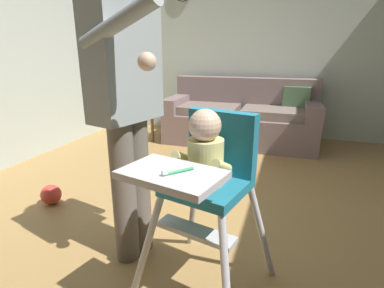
{
  "coord_description": "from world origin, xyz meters",
  "views": [
    {
      "loc": [
        0.68,
        -2.1,
        1.23
      ],
      "look_at": [
        0.26,
        -0.83,
        0.81
      ],
      "focal_mm": 28.47,
      "sensor_mm": 36.0,
      "label": 1
    }
  ],
  "objects_px": {
    "toy_ball": "(51,194)",
    "sippy_cup": "(144,99)",
    "couch": "(242,118)",
    "adult_standing": "(127,104)",
    "side_table": "(146,112)",
    "high_chair": "(207,169)"
  },
  "relations": [
    {
      "from": "couch",
      "to": "adult_standing",
      "type": "xyz_separation_m",
      "value": [
        -0.23,
        -2.65,
        0.61
      ]
    },
    {
      "from": "side_table",
      "to": "sippy_cup",
      "type": "relative_size",
      "value": 5.2
    },
    {
      "from": "sippy_cup",
      "to": "adult_standing",
      "type": "bearing_deg",
      "value": -64.95
    },
    {
      "from": "sippy_cup",
      "to": "high_chair",
      "type": "bearing_deg",
      "value": -57.6
    },
    {
      "from": "toy_ball",
      "to": "sippy_cup",
      "type": "relative_size",
      "value": 1.66
    },
    {
      "from": "adult_standing",
      "to": "side_table",
      "type": "bearing_deg",
      "value": 130.21
    },
    {
      "from": "adult_standing",
      "to": "toy_ball",
      "type": "xyz_separation_m",
      "value": [
        -0.97,
        0.35,
        -0.86
      ]
    },
    {
      "from": "high_chair",
      "to": "adult_standing",
      "type": "bearing_deg",
      "value": -92.03
    },
    {
      "from": "couch",
      "to": "adult_standing",
      "type": "distance_m",
      "value": 2.73
    },
    {
      "from": "adult_standing",
      "to": "toy_ball",
      "type": "bearing_deg",
      "value": 175.81
    },
    {
      "from": "toy_ball",
      "to": "side_table",
      "type": "height_order",
      "value": "side_table"
    },
    {
      "from": "sippy_cup",
      "to": "couch",
      "type": "bearing_deg",
      "value": 9.16
    },
    {
      "from": "sippy_cup",
      "to": "toy_ball",
      "type": "bearing_deg",
      "value": -85.47
    },
    {
      "from": "toy_ball",
      "to": "sippy_cup",
      "type": "distance_m",
      "value": 2.14
    },
    {
      "from": "toy_ball",
      "to": "side_table",
      "type": "xyz_separation_m",
      "value": [
        -0.14,
        2.08,
        0.3
      ]
    },
    {
      "from": "toy_ball",
      "to": "sippy_cup",
      "type": "xyz_separation_m",
      "value": [
        -0.16,
        2.08,
        0.49
      ]
    },
    {
      "from": "couch",
      "to": "toy_ball",
      "type": "distance_m",
      "value": 2.6
    },
    {
      "from": "high_chair",
      "to": "sippy_cup",
      "type": "height_order",
      "value": "high_chair"
    },
    {
      "from": "toy_ball",
      "to": "sippy_cup",
      "type": "bearing_deg",
      "value": 94.53
    },
    {
      "from": "high_chair",
      "to": "adult_standing",
      "type": "distance_m",
      "value": 0.58
    },
    {
      "from": "side_table",
      "to": "couch",
      "type": "bearing_deg",
      "value": 9.33
    },
    {
      "from": "high_chair",
      "to": "sippy_cup",
      "type": "xyz_separation_m",
      "value": [
        -1.63,
        2.57,
        -0.11
      ]
    }
  ]
}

